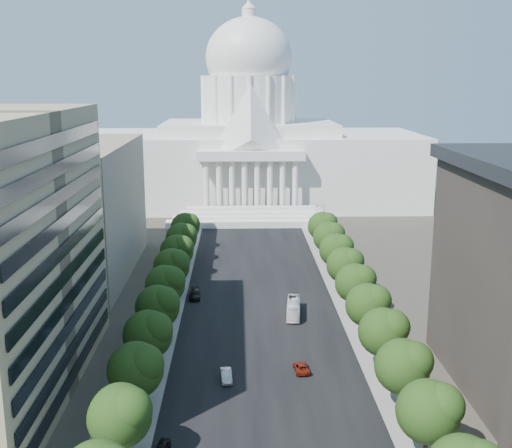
{
  "coord_description": "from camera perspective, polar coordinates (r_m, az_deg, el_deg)",
  "views": [
    {
      "loc": [
        -4.14,
        -43.69,
        44.34
      ],
      "look_at": [
        -0.46,
        84.16,
        15.06
      ],
      "focal_mm": 45.0,
      "sensor_mm": 36.0,
      "label": 1
    }
  ],
  "objects": [
    {
      "name": "tree_r_b",
      "position": [
        80.6,
        15.34,
        -15.64
      ],
      "size": [
        7.79,
        7.6,
        9.97
      ],
      "color": "#33261C",
      "rests_on": "ground"
    },
    {
      "name": "tree_r_j",
      "position": [
        169.33,
        6.02,
        -0.11
      ],
      "size": [
        7.79,
        7.6,
        9.97
      ],
      "color": "#33261C",
      "rests_on": "ground"
    },
    {
      "name": "tree_r_c",
      "position": [
        90.89,
        13.13,
        -12.1
      ],
      "size": [
        7.79,
        7.6,
        9.97
      ],
      "color": "#33261C",
      "rests_on": "ground"
    },
    {
      "name": "tree_r_d",
      "position": [
        101.55,
        11.42,
        -9.28
      ],
      "size": [
        7.79,
        7.6,
        9.97
      ],
      "color": "#33261C",
      "rests_on": "ground"
    },
    {
      "name": "tree_r_i",
      "position": [
        157.77,
        6.59,
        -1.09
      ],
      "size": [
        7.79,
        7.6,
        9.97
      ],
      "color": "#33261C",
      "rests_on": "ground"
    },
    {
      "name": "road_asphalt",
      "position": [
        140.91,
        0.12,
        -5.45
      ],
      "size": [
        30.0,
        260.0,
        0.01
      ],
      "primitive_type": "cube",
      "color": "black",
      "rests_on": "ground"
    },
    {
      "name": "tree_l_j",
      "position": [
        168.37,
        -6.21,
        -0.19
      ],
      "size": [
        7.79,
        7.6,
        9.97
      ],
      "color": "#33261C",
      "rests_on": "ground"
    },
    {
      "name": "tree_r_g",
      "position": [
        134.89,
        8.03,
        -3.55
      ],
      "size": [
        7.79,
        7.6,
        9.97
      ],
      "color": "#33261C",
      "rests_on": "ground"
    },
    {
      "name": "streetlight_b",
      "position": [
        90.85,
        14.21,
        -12.62
      ],
      "size": [
        2.61,
        0.44,
        9.0
      ],
      "color": "gray",
      "rests_on": "ground"
    },
    {
      "name": "streetlight_d",
      "position": [
        136.47,
        8.58,
        -3.65
      ],
      "size": [
        2.61,
        0.44,
        9.0
      ],
      "color": "gray",
      "rests_on": "ground"
    },
    {
      "name": "tree_r_h",
      "position": [
        146.29,
        7.25,
        -2.22
      ],
      "size": [
        7.79,
        7.6,
        9.97
      ],
      "color": "#33261C",
      "rests_on": "ground"
    },
    {
      "name": "streetlight_e",
      "position": [
        160.26,
        7.03,
        -1.11
      ],
      "size": [
        2.61,
        0.44,
        9.0
      ],
      "color": "gray",
      "rests_on": "ground"
    },
    {
      "name": "tree_l_f",
      "position": [
        122.3,
        -7.95,
        -5.28
      ],
      "size": [
        7.79,
        7.6,
        9.97
      ],
      "color": "#33261C",
      "rests_on": "ground"
    },
    {
      "name": "tree_l_i",
      "position": [
        156.74,
        -6.55,
        -1.18
      ],
      "size": [
        7.79,
        7.6,
        9.97
      ],
      "color": "#33261C",
      "rests_on": "ground"
    },
    {
      "name": "car_red",
      "position": [
        101.61,
        4.04,
        -12.62
      ],
      "size": [
        2.52,
        4.76,
        1.27
      ],
      "primitive_type": "imported",
      "rotation": [
        0.0,
        0.0,
        3.23
      ],
      "color": "maroon",
      "rests_on": "ground"
    },
    {
      "name": "car_dark_b",
      "position": [
        133.08,
        -5.47,
        -6.26
      ],
      "size": [
        2.56,
        5.66,
        1.61
      ],
      "primitive_type": "imported",
      "rotation": [
        0.0,
        0.0,
        0.06
      ],
      "color": "black",
      "rests_on": "ground"
    },
    {
      "name": "tree_l_e",
      "position": [
        111.04,
        -8.61,
        -7.21
      ],
      "size": [
        7.79,
        7.6,
        9.97
      ],
      "color": "#33261C",
      "rests_on": "ground"
    },
    {
      "name": "car_silver",
      "position": [
        98.77,
        -2.65,
        -13.31
      ],
      "size": [
        1.96,
        4.65,
        1.5
      ],
      "primitive_type": "imported",
      "rotation": [
        0.0,
        0.0,
        0.08
      ],
      "color": "#B7B9BF",
      "rests_on": "ground"
    },
    {
      "name": "sidewalk_right",
      "position": [
        142.74,
        7.8,
        -5.33
      ],
      "size": [
        8.0,
        260.0,
        0.02
      ],
      "primitive_type": "cube",
      "color": "gray",
      "rests_on": "ground"
    },
    {
      "name": "office_block_left_far",
      "position": [
        153.07,
        -18.27,
        1.18
      ],
      "size": [
        38.0,
        52.0,
        30.0
      ],
      "primitive_type": "cube",
      "color": "gray",
      "rests_on": "ground"
    },
    {
      "name": "tree_l_b",
      "position": [
        78.57,
        -11.82,
        -16.23
      ],
      "size": [
        7.79,
        7.6,
        9.97
      ],
      "color": "#33261C",
      "rests_on": "ground"
    },
    {
      "name": "capitol",
      "position": [
        229.91,
        -0.61,
        6.82
      ],
      "size": [
        120.0,
        56.0,
        73.0
      ],
      "color": "white",
      "rests_on": "ground"
    },
    {
      "name": "tree_l_d",
      "position": [
        99.95,
        -9.43,
        -9.57
      ],
      "size": [
        7.79,
        7.6,
        9.97
      ],
      "color": "#33261C",
      "rests_on": "ground"
    },
    {
      "name": "tree_l_c",
      "position": [
        89.09,
        -10.47,
        -12.5
      ],
      "size": [
        7.79,
        7.6,
        9.97
      ],
      "color": "#33261C",
      "rests_on": "ground"
    },
    {
      "name": "tree_r_e",
      "position": [
        112.48,
        10.05,
        -7.0
      ],
      "size": [
        7.79,
        7.6,
        9.97
      ],
      "color": "#33261C",
      "rests_on": "ground"
    },
    {
      "name": "tree_l_h",
      "position": [
        145.18,
        -6.94,
        -2.33
      ],
      "size": [
        7.79,
        7.6,
        9.97
      ],
      "color": "#33261C",
      "rests_on": "ground"
    },
    {
      "name": "city_bus",
      "position": [
        123.39,
        3.36,
        -7.48
      ],
      "size": [
        3.45,
        10.41,
        2.84
      ],
      "primitive_type": "imported",
      "rotation": [
        0.0,
        0.0,
        -0.11
      ],
      "color": "white",
      "rests_on": "ground"
    },
    {
      "name": "streetlight_c",
      "position": [
        113.2,
        10.8,
        -7.24
      ],
      "size": [
        2.61,
        0.44,
        9.0
      ],
      "color": "gray",
      "rests_on": "ground"
    },
    {
      "name": "tree_r_f",
      "position": [
        123.61,
        8.95,
        -5.12
      ],
      "size": [
        7.79,
        7.6,
        9.97
      ],
      "color": "#33261C",
      "rests_on": "ground"
    },
    {
      "name": "tree_l_g",
      "position": [
        133.69,
        -7.4,
        -3.68
      ],
      "size": [
        7.79,
        7.6,
        9.97
      ],
      "color": "#33261C",
      "rests_on": "ground"
    },
    {
      "name": "streetlight_f",
      "position": [
        184.37,
        5.88,
        0.76
      ],
      "size": [
        2.61,
        0.44,
        9.0
      ],
      "color": "gray",
      "rests_on": "ground"
    },
    {
      "name": "sidewalk_left",
      "position": [
        141.63,
        -7.62,
        -5.47
      ],
      "size": [
        8.0,
        260.0,
        0.02
      ],
      "primitive_type": "cube",
      "color": "gray",
      "rests_on": "ground"
    }
  ]
}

